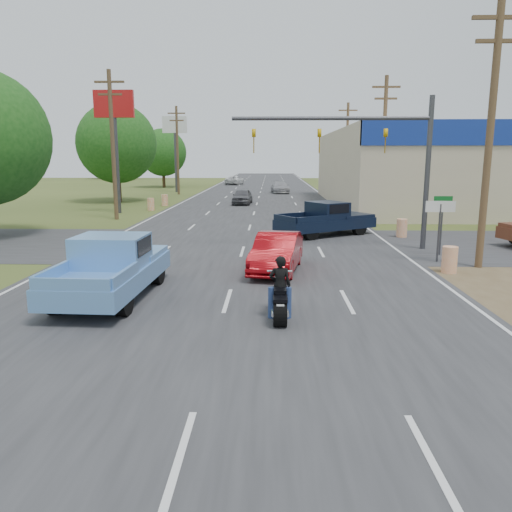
{
  "coord_description": "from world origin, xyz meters",
  "views": [
    {
      "loc": [
        1.29,
        -6.46,
        4.26
      ],
      "look_at": [
        0.85,
        8.47,
        1.3
      ],
      "focal_mm": 35.0,
      "sensor_mm": 36.0,
      "label": 1
    }
  ],
  "objects_px": {
    "blue_pickup": "(113,266)",
    "distant_car_silver": "(280,187)",
    "distant_car_white": "(235,180)",
    "rider": "(280,289)",
    "red_convertible": "(277,253)",
    "navy_pickup": "(327,218)",
    "distant_car_grey": "(242,197)",
    "motorcycle": "(280,301)"
  },
  "relations": [
    {
      "from": "red_convertible",
      "to": "distant_car_white",
      "type": "height_order",
      "value": "red_convertible"
    },
    {
      "from": "red_convertible",
      "to": "rider",
      "type": "distance_m",
      "value": 5.63
    },
    {
      "from": "red_convertible",
      "to": "navy_pickup",
      "type": "height_order",
      "value": "navy_pickup"
    },
    {
      "from": "distant_car_grey",
      "to": "rider",
      "type": "bearing_deg",
      "value": -81.92
    },
    {
      "from": "red_convertible",
      "to": "navy_pickup",
      "type": "distance_m",
      "value": 9.53
    },
    {
      "from": "rider",
      "to": "navy_pickup",
      "type": "distance_m",
      "value": 14.99
    },
    {
      "from": "red_convertible",
      "to": "distant_car_white",
      "type": "relative_size",
      "value": 0.89
    },
    {
      "from": "blue_pickup",
      "to": "distant_car_silver",
      "type": "distance_m",
      "value": 46.64
    },
    {
      "from": "navy_pickup",
      "to": "red_convertible",
      "type": "bearing_deg",
      "value": -50.96
    },
    {
      "from": "rider",
      "to": "distant_car_grey",
      "type": "xyz_separation_m",
      "value": [
        -2.88,
        33.26,
        -0.1
      ]
    },
    {
      "from": "red_convertible",
      "to": "blue_pickup",
      "type": "bearing_deg",
      "value": -135.35
    },
    {
      "from": "rider",
      "to": "distant_car_silver",
      "type": "xyz_separation_m",
      "value": [
        0.87,
        48.26,
        -0.1
      ]
    },
    {
      "from": "red_convertible",
      "to": "distant_car_silver",
      "type": "relative_size",
      "value": 0.9
    },
    {
      "from": "distant_car_grey",
      "to": "distant_car_silver",
      "type": "relative_size",
      "value": 0.85
    },
    {
      "from": "rider",
      "to": "distant_car_silver",
      "type": "bearing_deg",
      "value": -90.99
    },
    {
      "from": "motorcycle",
      "to": "distant_car_silver",
      "type": "height_order",
      "value": "distant_car_silver"
    },
    {
      "from": "motorcycle",
      "to": "distant_car_silver",
      "type": "bearing_deg",
      "value": 89.01
    },
    {
      "from": "motorcycle",
      "to": "rider",
      "type": "relative_size",
      "value": 1.41
    },
    {
      "from": "navy_pickup",
      "to": "distant_car_white",
      "type": "distance_m",
      "value": 53.28
    },
    {
      "from": "blue_pickup",
      "to": "distant_car_white",
      "type": "relative_size",
      "value": 1.19
    },
    {
      "from": "distant_car_silver",
      "to": "distant_car_white",
      "type": "relative_size",
      "value": 0.99
    },
    {
      "from": "motorcycle",
      "to": "red_convertible",
      "type": "bearing_deg",
      "value": 90.18
    },
    {
      "from": "blue_pickup",
      "to": "distant_car_silver",
      "type": "relative_size",
      "value": 1.21
    },
    {
      "from": "navy_pickup",
      "to": "distant_car_silver",
      "type": "relative_size",
      "value": 1.2
    },
    {
      "from": "distant_car_grey",
      "to": "distant_car_silver",
      "type": "xyz_separation_m",
      "value": [
        3.75,
        15.0,
        0.0
      ]
    },
    {
      "from": "motorcycle",
      "to": "navy_pickup",
      "type": "xyz_separation_m",
      "value": [
        2.89,
        14.77,
        0.42
      ]
    },
    {
      "from": "blue_pickup",
      "to": "distant_car_grey",
      "type": "distance_m",
      "value": 31.34
    },
    {
      "from": "distant_car_silver",
      "to": "distant_car_white",
      "type": "height_order",
      "value": "distant_car_silver"
    },
    {
      "from": "red_convertible",
      "to": "distant_car_silver",
      "type": "height_order",
      "value": "red_convertible"
    },
    {
      "from": "rider",
      "to": "distant_car_grey",
      "type": "height_order",
      "value": "rider"
    },
    {
      "from": "red_convertible",
      "to": "distant_car_white",
      "type": "distance_m",
      "value": 61.89
    },
    {
      "from": "distant_car_grey",
      "to": "motorcycle",
      "type": "bearing_deg",
      "value": -81.93
    },
    {
      "from": "rider",
      "to": "distant_car_white",
      "type": "height_order",
      "value": "rider"
    },
    {
      "from": "distant_car_white",
      "to": "rider",
      "type": "bearing_deg",
      "value": 104.65
    },
    {
      "from": "blue_pickup",
      "to": "distant_car_white",
      "type": "distance_m",
      "value": 65.23
    },
    {
      "from": "distant_car_silver",
      "to": "red_convertible",
      "type": "bearing_deg",
      "value": -96.14
    },
    {
      "from": "rider",
      "to": "distant_car_grey",
      "type": "bearing_deg",
      "value": -85.02
    },
    {
      "from": "red_convertible",
      "to": "blue_pickup",
      "type": "height_order",
      "value": "blue_pickup"
    },
    {
      "from": "blue_pickup",
      "to": "distant_car_grey",
      "type": "height_order",
      "value": "blue_pickup"
    },
    {
      "from": "red_convertible",
      "to": "motorcycle",
      "type": "relative_size",
      "value": 1.92
    },
    {
      "from": "distant_car_silver",
      "to": "distant_car_white",
      "type": "bearing_deg",
      "value": 105.0
    },
    {
      "from": "motorcycle",
      "to": "navy_pickup",
      "type": "height_order",
      "value": "navy_pickup"
    }
  ]
}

